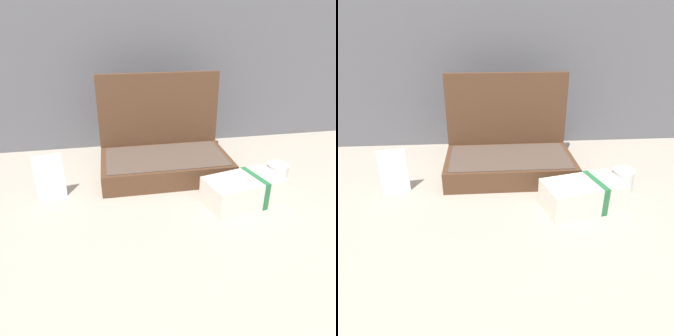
% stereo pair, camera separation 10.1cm
% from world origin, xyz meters
% --- Properties ---
extents(ground_plane, '(6.00, 6.00, 0.00)m').
position_xyz_m(ground_plane, '(0.00, 0.00, 0.00)').
color(ground_plane, '#9E9384').
extents(open_suitcase, '(0.49, 0.30, 0.37)m').
position_xyz_m(open_suitcase, '(0.06, 0.23, 0.08)').
color(open_suitcase, '#4C301E').
rests_on(open_suitcase, ground_plane).
extents(cream_toiletry_bag, '(0.28, 0.19, 0.10)m').
position_xyz_m(cream_toiletry_bag, '(0.28, -0.06, 0.05)').
color(cream_toiletry_bag, silver).
rests_on(cream_toiletry_bag, ground_plane).
extents(coffee_mug, '(0.11, 0.08, 0.08)m').
position_xyz_m(coffee_mug, '(0.45, 0.04, 0.04)').
color(coffee_mug, silver).
rests_on(coffee_mug, ground_plane).
extents(info_card_left, '(0.10, 0.02, 0.16)m').
position_xyz_m(info_card_left, '(-0.36, 0.09, 0.08)').
color(info_card_left, white).
rests_on(info_card_left, ground_plane).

